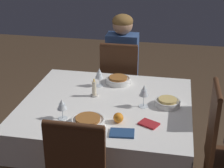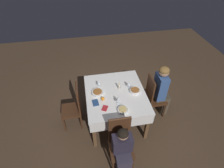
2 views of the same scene
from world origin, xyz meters
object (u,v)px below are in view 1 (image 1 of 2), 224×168
Objects in this scene: person_adult_denim at (123,66)px; chair_east at (224,149)px; napkin_spare_side at (122,133)px; bowl_north at (118,80)px; bowl_south at (88,121)px; bowl_east at (167,102)px; wine_glass_south at (62,105)px; wine_glass_north at (99,74)px; orange_fruit at (118,118)px; candle_centerpiece at (94,90)px; napkin_red_folded at (149,124)px; wine_glass_east at (144,91)px; dining_table at (106,113)px; chair_north at (120,87)px.

chair_east is at bearing 130.66° from person_adult_denim.
chair_east is 0.82× the size of person_adult_denim.
napkin_spare_side is at bearing 114.74° from chair_east.
bowl_north is 0.70m from bowl_south.
bowl_east is 0.76m from wine_glass_south.
wine_glass_north is 0.94× the size of napkin_spare_side.
person_adult_denim reaches higher than orange_fruit.
candle_centerpiece is (-0.56, 0.06, 0.03)m from bowl_east.
wine_glass_north is 1.03× the size of napkin_red_folded.
candle_centerpiece is 0.89× the size of napkin_spare_side.
wine_glass_north reaches higher than bowl_east.
wine_glass_east reaches higher than wine_glass_north.
chair_east is 0.60m from napkin_red_folded.
person_adult_denim is at bearing 98.94° from napkin_spare_side.
bowl_east is (0.47, -0.91, 0.11)m from person_adult_denim.
bowl_north is at bearing 123.81° from wine_glass_east.
napkin_spare_side is at bearing -71.00° from orange_fruit.
orange_fruit reaches higher than bowl_south.
bowl_east is 1.08× the size of wine_glass_east.
dining_table is 7.59× the size of napkin_spare_side.
bowl_north is at bearing 116.79° from napkin_red_folded.
bowl_east is at bearing -5.77° from candle_centerpiece.
bowl_east reaches higher than napkin_spare_side.
bowl_east is at bearing 73.63° from chair_east.
chair_east reaches higher than wine_glass_south.
wine_glass_east is 0.76× the size of bowl_south.
dining_table is at bearing 178.09° from wine_glass_east.
wine_glass_south is (-0.26, -0.65, 0.07)m from bowl_north.
dining_table is at bearing 84.28° from chair_east.
napkin_spare_side is at bearing -78.29° from bowl_north.
wine_glass_north is at bearing 130.14° from napkin_red_folded.
chair_north reaches higher than wine_glass_east.
bowl_east is (-0.41, 0.12, 0.27)m from chair_east.
chair_east is (0.89, -0.88, 0.00)m from chair_north.
wine_glass_south is 2.14× the size of orange_fruit.
wine_glass_south is at bearing -108.85° from candle_centerpiece.
bowl_east reaches higher than napkin_red_folded.
bowl_north is (-0.83, 0.45, 0.27)m from chair_east.
wine_glass_east is at bearing -1.91° from dining_table.
napkin_red_folded is 0.21m from napkin_spare_side.
bowl_south is at bearing -159.24° from orange_fruit.
wine_glass_south is at bearing 100.17° from chair_east.
chair_east is 0.69m from wine_glass_east.
bowl_north is 0.31m from candle_centerpiece.
chair_north is at bearing 78.91° from wine_glass_south.
person_adult_denim is 18.01× the size of orange_fruit.
dining_table is 1.01× the size of person_adult_denim.
person_adult_denim reaches higher than chair_east.
chair_north is 0.82× the size of person_adult_denim.
candle_centerpiece is (-0.11, 0.09, 0.14)m from dining_table.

